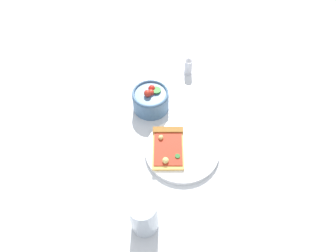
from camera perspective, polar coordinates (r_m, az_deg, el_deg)
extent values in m
plane|color=silver|center=(0.95, 1.04, -3.76)|extent=(2.40, 2.40, 0.00)
cylinder|color=white|center=(0.93, 2.58, -4.44)|extent=(0.22, 0.22, 0.01)
cube|color=#E5B256|center=(0.92, 0.01, -4.09)|extent=(0.17, 0.14, 0.01)
cube|color=#A36B2D|center=(0.96, 0.00, -0.84)|extent=(0.05, 0.09, 0.02)
cube|color=#B22D19|center=(0.92, 0.01, -3.91)|extent=(0.14, 0.12, 0.00)
sphere|color=#EAD172|center=(0.89, -0.66, -6.20)|extent=(0.02, 0.02, 0.02)
cylinder|color=#2D722D|center=(0.90, 1.74, -5.48)|extent=(0.01, 0.01, 0.00)
sphere|color=#EAD172|center=(0.93, -1.28, -2.03)|extent=(0.02, 0.02, 0.02)
cylinder|color=#4C7299|center=(1.02, -3.14, 4.62)|extent=(0.12, 0.12, 0.06)
torus|color=#4C7299|center=(0.99, -3.23, 5.94)|extent=(0.12, 0.12, 0.01)
sphere|color=red|center=(0.99, -3.12, 6.08)|extent=(0.02, 0.02, 0.02)
sphere|color=red|center=(0.98, -3.72, 5.93)|extent=(0.02, 0.02, 0.02)
sphere|color=red|center=(1.00, -2.98, 6.84)|extent=(0.02, 0.02, 0.02)
cylinder|color=#388433|center=(1.00, -2.22, 6.53)|extent=(0.04, 0.04, 0.01)
cylinder|color=silver|center=(0.79, -4.42, -15.95)|extent=(0.07, 0.07, 0.12)
cylinder|color=#592D0F|center=(0.80, -4.37, -16.19)|extent=(0.06, 0.06, 0.10)
cylinder|color=silver|center=(1.14, 3.70, 10.75)|extent=(0.03, 0.03, 0.06)
cone|color=silver|center=(1.12, 3.79, 12.01)|extent=(0.03, 0.03, 0.01)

